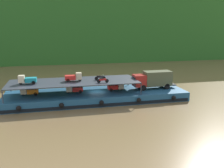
% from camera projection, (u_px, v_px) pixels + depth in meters
% --- Properties ---
extents(ground_plane, '(400.00, 400.00, 0.00)m').
position_uv_depth(ground_plane, '(97.00, 100.00, 42.76)').
color(ground_plane, brown).
extents(hillside_far_bank, '(143.09, 30.08, 34.34)m').
position_uv_depth(hillside_far_bank, '(70.00, 7.00, 92.91)').
color(hillside_far_bank, '#286023').
rests_on(hillside_far_bank, ground).
extents(cargo_barge, '(30.17, 8.71, 1.50)m').
position_uv_depth(cargo_barge, '(97.00, 96.00, 42.57)').
color(cargo_barge, navy).
rests_on(cargo_barge, ground).
extents(covered_lorry, '(7.88, 2.39, 3.10)m').
position_uv_depth(covered_lorry, '(153.00, 79.00, 44.20)').
color(covered_lorry, maroon).
rests_on(covered_lorry, cargo_barge).
extents(cargo_rack, '(20.97, 7.33, 2.00)m').
position_uv_depth(cargo_rack, '(74.00, 82.00, 41.16)').
color(cargo_rack, '#2D333D').
rests_on(cargo_rack, cargo_barge).
extents(mini_truck_lower_stern, '(2.75, 1.21, 1.38)m').
position_uv_depth(mini_truck_lower_stern, '(29.00, 91.00, 40.12)').
color(mini_truck_lower_stern, orange).
rests_on(mini_truck_lower_stern, cargo_barge).
extents(mini_truck_lower_aft, '(2.75, 1.22, 1.38)m').
position_uv_depth(mini_truck_lower_aft, '(74.00, 89.00, 41.54)').
color(mini_truck_lower_aft, red).
rests_on(mini_truck_lower_aft, cargo_barge).
extents(mini_truck_lower_mid, '(2.76, 1.23, 1.38)m').
position_uv_depth(mini_truck_lower_mid, '(116.00, 87.00, 43.14)').
color(mini_truck_lower_mid, red).
rests_on(mini_truck_lower_mid, cargo_barge).
extents(mini_truck_upper_stern, '(2.77, 1.25, 1.38)m').
position_uv_depth(mini_truck_upper_stern, '(27.00, 80.00, 39.06)').
color(mini_truck_upper_stern, teal).
rests_on(mini_truck_upper_stern, cargo_rack).
extents(mini_truck_upper_mid, '(2.75, 1.21, 1.38)m').
position_uv_depth(mini_truck_upper_mid, '(74.00, 77.00, 41.05)').
color(mini_truck_upper_mid, red).
rests_on(mini_truck_upper_mid, cargo_rack).
extents(motorcycle_upper_port, '(1.90, 0.55, 0.87)m').
position_uv_depth(motorcycle_upper_port, '(103.00, 80.00, 39.94)').
color(motorcycle_upper_port, black).
rests_on(motorcycle_upper_port, cargo_rack).
extents(motorcycle_upper_centre, '(1.90, 0.55, 0.87)m').
position_uv_depth(motorcycle_upper_centre, '(100.00, 77.00, 42.01)').
color(motorcycle_upper_centre, black).
rests_on(motorcycle_upper_centre, cargo_rack).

